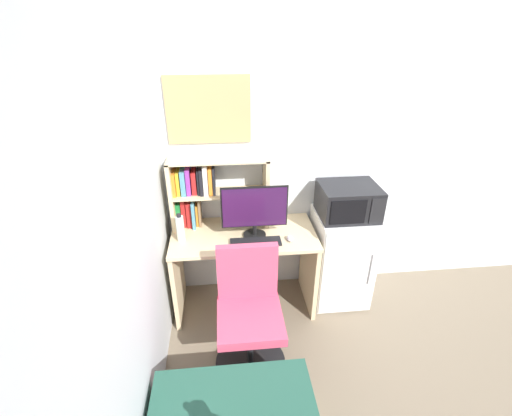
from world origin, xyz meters
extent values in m
cube|color=silver|center=(0.40, 0.02, 1.30)|extent=(6.40, 0.04, 2.60)
cube|color=silver|center=(-1.62, -1.60, 1.30)|extent=(0.04, 4.40, 2.60)
cube|color=beige|center=(-0.95, -0.30, 0.75)|extent=(1.20, 0.60, 0.03)
cube|color=beige|center=(-1.53, -0.30, 0.37)|extent=(0.04, 0.54, 0.74)
cube|color=beige|center=(-0.37, -0.30, 0.37)|extent=(0.04, 0.54, 0.74)
cube|color=beige|center=(-1.52, -0.12, 1.07)|extent=(0.03, 0.24, 0.60)
cube|color=beige|center=(-0.75, -0.12, 1.07)|extent=(0.03, 0.24, 0.60)
cube|color=beige|center=(-1.13, -0.12, 1.36)|extent=(0.81, 0.24, 0.01)
cube|color=beige|center=(-1.13, -0.12, 1.06)|extent=(0.75, 0.24, 0.01)
cube|color=#197233|center=(-1.49, -0.09, 0.88)|extent=(0.04, 0.14, 0.22)
cube|color=#B21E1E|center=(-1.45, -0.09, 0.89)|extent=(0.04, 0.14, 0.24)
cube|color=#B21E1E|center=(-1.40, -0.10, 0.88)|extent=(0.04, 0.16, 0.23)
cube|color=teal|center=(-1.36, -0.11, 0.89)|extent=(0.02, 0.20, 0.24)
cube|color=orange|center=(-1.34, -0.09, 0.86)|extent=(0.02, 0.13, 0.19)
cube|color=brown|center=(-1.31, -0.09, 0.89)|extent=(0.02, 0.15, 0.24)
cube|color=orange|center=(-1.50, -0.10, 1.17)|extent=(0.03, 0.18, 0.20)
cube|color=gold|center=(-1.46, -0.09, 1.17)|extent=(0.03, 0.16, 0.20)
cube|color=teal|center=(-1.42, -0.10, 1.17)|extent=(0.04, 0.17, 0.21)
cube|color=purple|center=(-1.38, -0.10, 1.18)|extent=(0.03, 0.16, 0.22)
cube|color=#B21E1E|center=(-1.34, -0.09, 1.16)|extent=(0.04, 0.15, 0.19)
cube|color=black|center=(-1.30, -0.10, 1.17)|extent=(0.02, 0.16, 0.20)
cube|color=black|center=(-1.28, -0.10, 1.18)|extent=(0.03, 0.18, 0.22)
cube|color=silver|center=(-1.24, -0.10, 1.20)|extent=(0.04, 0.18, 0.25)
cube|color=orange|center=(-1.20, -0.10, 1.18)|extent=(0.03, 0.17, 0.23)
cube|color=black|center=(-1.18, -0.10, 1.18)|extent=(0.02, 0.17, 0.23)
cylinder|color=black|center=(-0.86, -0.34, 0.77)|extent=(0.19, 0.19, 0.02)
cylinder|color=black|center=(-0.86, -0.34, 0.83)|extent=(0.04, 0.04, 0.09)
cube|color=black|center=(-0.86, -0.34, 1.03)|extent=(0.53, 0.01, 0.35)
cube|color=#33143D|center=(-0.86, -0.34, 1.03)|extent=(0.51, 0.02, 0.33)
cube|color=black|center=(-0.87, -0.45, 0.78)|extent=(0.40, 0.12, 0.02)
ellipsoid|color=silver|center=(-0.59, -0.44, 0.79)|extent=(0.05, 0.08, 0.04)
cylinder|color=silver|center=(-1.45, -0.36, 0.88)|extent=(0.07, 0.07, 0.22)
cylinder|color=black|center=(-1.45, -0.36, 1.00)|extent=(0.04, 0.04, 0.02)
cube|color=white|center=(-0.07, -0.26, 0.44)|extent=(0.49, 0.49, 0.87)
cube|color=white|center=(-0.07, -0.51, 0.44)|extent=(0.47, 0.01, 0.84)
cylinder|color=#B2B2B7|center=(0.10, -0.52, 0.48)|extent=(0.01, 0.01, 0.30)
cube|color=black|center=(-0.07, -0.26, 1.01)|extent=(0.47, 0.39, 0.27)
cube|color=black|center=(-0.14, -0.45, 1.01)|extent=(0.28, 0.01, 0.20)
cube|color=black|center=(0.10, -0.45, 1.01)|extent=(0.11, 0.01, 0.22)
cylinder|color=black|center=(-0.96, -0.96, 0.02)|extent=(0.53, 0.53, 0.04)
cylinder|color=black|center=(-0.96, -0.96, 0.23)|extent=(0.04, 0.04, 0.42)
cube|color=#D84766|center=(-0.96, -0.96, 0.46)|extent=(0.46, 0.46, 0.07)
cube|color=#D84766|center=(-0.96, -0.75, 0.72)|extent=(0.44, 0.06, 0.45)
cube|color=tan|center=(-1.19, -0.01, 1.72)|extent=(0.65, 0.02, 0.52)
camera|label=1|loc=(-1.09, -2.76, 2.31)|focal=24.50mm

